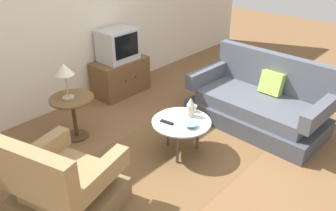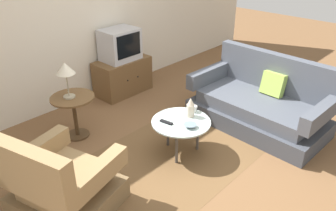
# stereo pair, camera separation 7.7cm
# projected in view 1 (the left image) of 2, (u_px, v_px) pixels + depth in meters

# --- Properties ---
(ground_plane) EXTENTS (16.00, 16.00, 0.00)m
(ground_plane) POSITION_uv_depth(u_px,v_px,m) (185.00, 155.00, 4.13)
(ground_plane) COLOR brown
(back_wall) EXTENTS (9.00, 0.12, 2.70)m
(back_wall) POSITION_uv_depth(u_px,v_px,m) (64.00, 16.00, 4.84)
(back_wall) COLOR beige
(back_wall) RESTS_ON ground
(area_rug) EXTENTS (2.69, 1.56, 0.00)m
(area_rug) POSITION_uv_depth(u_px,v_px,m) (181.00, 152.00, 4.19)
(area_rug) COLOR brown
(area_rug) RESTS_ON ground
(armchair) EXTENTS (1.03, 1.07, 0.92)m
(armchair) POSITION_uv_depth(u_px,v_px,m) (64.00, 188.00, 3.16)
(armchair) COLOR brown
(armchair) RESTS_ON ground
(couch) EXTENTS (1.03, 1.87, 0.95)m
(couch) POSITION_uv_depth(u_px,v_px,m) (259.00, 104.00, 4.68)
(couch) COLOR #3E424B
(couch) RESTS_ON ground
(coffee_table) EXTENTS (0.71, 0.71, 0.45)m
(coffee_table) POSITION_uv_depth(u_px,v_px,m) (181.00, 124.00, 4.00)
(coffee_table) COLOR #B2C6C1
(coffee_table) RESTS_ON ground
(side_table) EXTENTS (0.56, 0.56, 0.58)m
(side_table) POSITION_uv_depth(u_px,v_px,m) (73.00, 109.00, 4.30)
(side_table) COLOR brown
(side_table) RESTS_ON ground
(tv_stand) EXTENTS (0.91, 0.51, 0.58)m
(tv_stand) POSITION_uv_depth(u_px,v_px,m) (121.00, 76.00, 5.58)
(tv_stand) COLOR brown
(tv_stand) RESTS_ON ground
(television) EXTENTS (0.58, 0.44, 0.50)m
(television) POSITION_uv_depth(u_px,v_px,m) (118.00, 45.00, 5.34)
(television) COLOR #B7B7BC
(television) RESTS_ON tv_stand
(table_lamp) EXTENTS (0.23, 0.23, 0.46)m
(table_lamp) POSITION_uv_depth(u_px,v_px,m) (64.00, 71.00, 4.04)
(table_lamp) COLOR #9E937A
(table_lamp) RESTS_ON side_table
(vase) EXTENTS (0.10, 0.10, 0.25)m
(vase) POSITION_uv_depth(u_px,v_px,m) (191.00, 107.00, 4.03)
(vase) COLOR beige
(vase) RESTS_ON coffee_table
(mug) EXTENTS (0.13, 0.08, 0.08)m
(mug) POSITION_uv_depth(u_px,v_px,m) (193.00, 108.00, 4.18)
(mug) COLOR white
(mug) RESTS_ON coffee_table
(bowl) EXTENTS (0.15, 0.15, 0.04)m
(bowl) POSITION_uv_depth(u_px,v_px,m) (191.00, 125.00, 3.85)
(bowl) COLOR slate
(bowl) RESTS_ON coffee_table
(tv_remote_dark) EXTENTS (0.07, 0.17, 0.02)m
(tv_remote_dark) POSITION_uv_depth(u_px,v_px,m) (167.00, 122.00, 3.94)
(tv_remote_dark) COLOR black
(tv_remote_dark) RESTS_ON coffee_table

